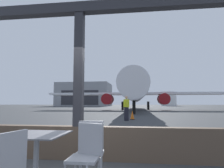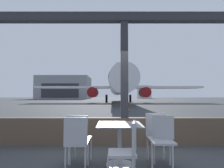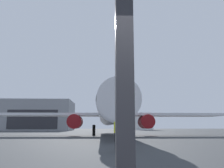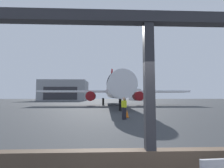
% 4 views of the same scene
% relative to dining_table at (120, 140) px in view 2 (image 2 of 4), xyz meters
% --- Properties ---
extents(ground_plane, '(220.00, 220.00, 0.00)m').
position_rel_dining_table_xyz_m(ground_plane, '(0.19, 41.48, -0.47)').
color(ground_plane, '#383A3D').
extents(window_frame, '(7.53, 0.24, 3.58)m').
position_rel_dining_table_xyz_m(window_frame, '(0.19, 1.48, 0.77)').
color(window_frame, brown).
rests_on(window_frame, ground).
extents(dining_table, '(0.84, 0.84, 0.77)m').
position_rel_dining_table_xyz_m(dining_table, '(0.00, 0.00, 0.00)').
color(dining_table, slate).
rests_on(dining_table, ground).
extents(cafe_chair_window_left, '(0.41, 0.41, 0.94)m').
position_rel_dining_table_xyz_m(cafe_chair_window_left, '(0.76, 0.25, 0.09)').
color(cafe_chair_window_left, '#B2B2B7').
rests_on(cafe_chair_window_left, ground).
extents(cafe_chair_window_right, '(0.45, 0.45, 0.92)m').
position_rel_dining_table_xyz_m(cafe_chair_window_right, '(0.08, -0.83, 0.09)').
color(cafe_chair_window_right, '#B2B2B7').
rests_on(cafe_chair_window_right, ground).
extents(cafe_chair_aisle_left, '(0.45, 0.45, 0.93)m').
position_rel_dining_table_xyz_m(cafe_chair_aisle_left, '(-0.78, 0.08, 0.08)').
color(cafe_chair_aisle_left, '#B2B2B7').
rests_on(cafe_chair_aisle_left, ground).
extents(cafe_chair_aisle_right, '(0.40, 0.40, 0.93)m').
position_rel_dining_table_xyz_m(cafe_chair_aisle_right, '(-0.77, -0.25, 0.08)').
color(cafe_chair_aisle_right, '#B2B2B7').
rests_on(cafe_chair_aisle_right, ground).
extents(cafe_chair_side_extra, '(0.48, 0.48, 0.94)m').
position_rel_dining_table_xyz_m(cafe_chair_side_extra, '(0.79, -0.09, 0.09)').
color(cafe_chair_side_extra, '#B2B2B7').
rests_on(cafe_chair_side_extra, ground).
extents(airplane, '(31.60, 34.08, 9.95)m').
position_rel_dining_table_xyz_m(airplane, '(1.15, 32.53, 2.75)').
color(airplane, silver).
rests_on(airplane, ground).
extents(ground_crew_worker, '(0.40, 0.56, 1.74)m').
position_rel_dining_table_xyz_m(ground_crew_worker, '(0.75, 11.15, 0.44)').
color(ground_crew_worker, black).
rests_on(ground_crew_worker, ground).
extents(traffic_cone, '(0.36, 0.36, 0.68)m').
position_rel_dining_table_xyz_m(traffic_cone, '(1.13, 12.21, -0.14)').
color(traffic_cone, orange).
rests_on(traffic_cone, ground).
extents(distant_hangar, '(22.19, 17.19, 9.95)m').
position_rel_dining_table_xyz_m(distant_hangar, '(-21.63, 83.08, 4.50)').
color(distant_hangar, gray).
rests_on(distant_hangar, ground).
extents(fuel_storage_tank, '(7.02, 7.02, 6.34)m').
position_rel_dining_table_xyz_m(fuel_storage_tank, '(15.72, 89.83, 2.71)').
color(fuel_storage_tank, white).
rests_on(fuel_storage_tank, ground).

